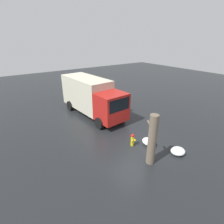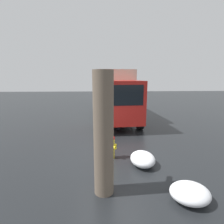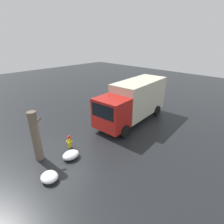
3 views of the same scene
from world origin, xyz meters
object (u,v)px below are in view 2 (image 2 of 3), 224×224
fire_hydrant (112,146)px  tree_trunk (104,134)px  delivery_truck (113,93)px  pedestrian (118,112)px

fire_hydrant → tree_trunk: tree_trunk is taller
fire_hydrant → delivery_truck: (6.05, -0.39, 1.31)m
tree_trunk → pedestrian: size_ratio=1.70×
fire_hydrant → pedestrian: bearing=132.9°
delivery_truck → pedestrian: (-2.55, -0.16, -0.81)m
fire_hydrant → delivery_truck: size_ratio=0.11×
delivery_truck → pedestrian: 2.68m
fire_hydrant → pedestrian: 3.58m
tree_trunk → delivery_truck: bearing=-4.9°
fire_hydrant → tree_trunk: bearing=-47.1°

